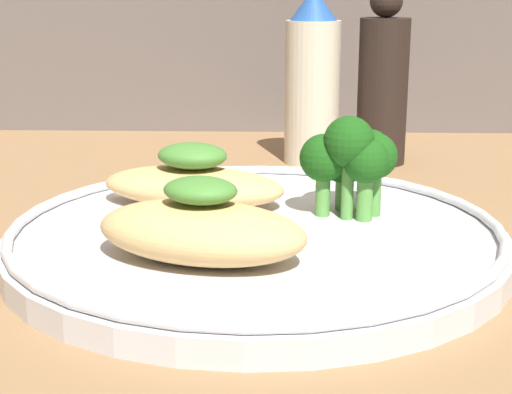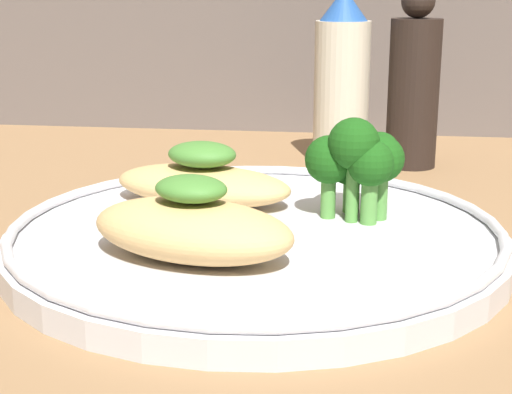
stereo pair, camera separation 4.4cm
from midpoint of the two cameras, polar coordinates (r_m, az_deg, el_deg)
The scene contains 7 objects.
ground_plane at distance 45.64cm, azimuth -2.80°, elevation -4.76°, with size 180.00×180.00×1.00cm, color #936D47.
plate at distance 45.14cm, azimuth -2.82°, elevation -2.99°, with size 28.71×28.71×2.00cm.
grilled_meat_front at distance 40.11cm, azimuth -7.19°, elevation -2.36°, with size 12.37×9.00×4.37cm.
grilled_meat_middle at distance 50.11cm, azimuth -7.14°, elevation 1.04°, with size 12.83×8.20×4.02cm.
broccoli_bunch at distance 47.32cm, azimuth 4.35°, elevation 2.90°, with size 5.90×5.40×6.26cm.
sauce_bottle at distance 67.07cm, azimuth 2.21°, elevation 8.42°, with size 4.65×4.65×14.72cm.
pepper_grinder at distance 67.39cm, azimuth 7.34°, elevation 8.12°, with size 4.23×4.23×15.04cm.
Camera 1 is at (1.46, -42.86, 15.27)cm, focal length 55.00 mm.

